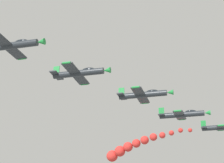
{
  "coord_description": "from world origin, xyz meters",
  "views": [
    {
      "loc": [
        62.89,
        16.85,
        67.62
      ],
      "look_at": [
        0.0,
        0.0,
        93.11
      ],
      "focal_mm": 63.03,
      "sensor_mm": 36.0,
      "label": 1
    }
  ],
  "objects": [
    {
      "name": "airplane_left_inner",
      "position": [
        -14.85,
        10.88,
        90.44
      ],
      "size": [
        9.55,
        10.35,
        2.48
      ],
      "rotation": [
        0.0,
        0.09,
        0.0
      ],
      "color": "#23282D"
    },
    {
      "name": "smoke_trail_lead",
      "position": [
        -27.03,
        -2.83,
        86.93
      ],
      "size": [
        5.59,
        20.94,
        6.22
      ],
      "color": "red"
    },
    {
      "name": "airplane_left_outer",
      "position": [
        4.35,
        -4.64,
        93.5
      ],
      "size": [
        9.57,
        10.35,
        2.33
      ],
      "rotation": [
        0.0,
        -0.03,
        0.0
      ],
      "color": "#23282D"
    },
    {
      "name": "airplane_right_outer",
      "position": [
        14.0,
        -12.41,
        95.1
      ],
      "size": [
        9.56,
        10.35,
        2.32
      ],
      "rotation": [
        0.0,
        0.0,
        0.0
      ],
      "color": "#23282D"
    },
    {
      "name": "airplane_right_inner",
      "position": [
        -5.58,
        4.65,
        92.13
      ],
      "size": [
        9.56,
        10.35,
        2.32
      ],
      "rotation": [
        0.0,
        0.0,
        0.0
      ],
      "color": "#23282D"
    },
    {
      "name": "airplane_lead",
      "position": [
        -24.6,
        18.83,
        89.75
      ],
      "size": [
        9.52,
        10.35,
        2.68
      ],
      "rotation": [
        0.0,
        0.14,
        0.0
      ],
      "color": "#23282D"
    }
  ]
}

